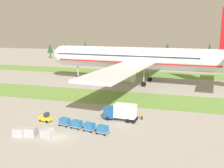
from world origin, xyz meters
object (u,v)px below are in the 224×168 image
object	(u,v)px
ground_crew_marshaller	(142,115)
taxiway_marker_0	(122,105)
cargo_dolly_third	(89,126)
catering_truck	(121,111)
baggage_tug	(46,118)
airliner	(141,58)
cargo_dolly_second	(77,124)
uld_container_1	(31,132)
cargo_dolly_lead	(65,121)
cargo_dolly_fourth	(103,129)
taxiway_marker_1	(43,94)
taxiway_marker_2	(72,96)
uld_container_2	(47,133)
uld_container_0	(19,132)

from	to	relation	value
ground_crew_marshaller	taxiway_marker_0	bearing A→B (deg)	-8.19
cargo_dolly_third	catering_truck	size ratio (longest dim) A/B	0.35
ground_crew_marshaller	catering_truck	bearing A→B (deg)	65.90
baggage_tug	cargo_dolly_third	distance (m)	10.83
airliner	taxiway_marker_0	size ratio (longest dim) A/B	189.36
cargo_dolly_second	cargo_dolly_third	world-z (taller)	same
baggage_tug	cargo_dolly_second	bearing A→B (deg)	-90.00
airliner	uld_container_1	bearing A→B (deg)	173.96
cargo_dolly_lead	cargo_dolly_fourth	distance (m)	8.70
airliner	ground_crew_marshaller	world-z (taller)	airliner
taxiway_marker_0	cargo_dolly_fourth	bearing A→B (deg)	-86.73
catering_truck	taxiway_marker_1	xyz separation A→B (m)	(-27.62, 14.77, -1.69)
airliner	taxiway_marker_2	distance (m)	29.88
cargo_dolly_second	ground_crew_marshaller	xyz separation A→B (m)	(11.19, 8.51, 0.03)
uld_container_1	taxiway_marker_2	world-z (taller)	uld_container_1
baggage_tug	taxiway_marker_2	world-z (taller)	baggage_tug
baggage_tug	taxiway_marker_0	world-z (taller)	baggage_tug
cargo_dolly_fourth	cargo_dolly_third	bearing A→B (deg)	90.00
catering_truck	taxiway_marker_2	size ratio (longest dim) A/B	15.11
cargo_dolly_second	taxiway_marker_1	distance (m)	29.87
catering_truck	uld_container_2	distance (m)	16.07
ground_crew_marshaller	uld_container_0	size ratio (longest dim) A/B	0.87
uld_container_1	taxiway_marker_0	bearing A→B (deg)	64.21
cargo_dolly_fourth	taxiway_marker_2	world-z (taller)	cargo_dolly_fourth
ground_crew_marshaller	uld_container_2	bearing A→B (deg)	88.03
baggage_tug	cargo_dolly_second	world-z (taller)	baggage_tug
cargo_dolly_second	taxiway_marker_0	distance (m)	17.73
taxiway_marker_1	cargo_dolly_second	bearing A→B (deg)	-46.46
cargo_dolly_third	ground_crew_marshaller	xyz separation A→B (m)	(8.36, 9.10, 0.03)
baggage_tug	uld_container_2	distance (m)	8.23
cargo_dolly_lead	uld_container_2	distance (m)	5.95
ground_crew_marshaller	cargo_dolly_fourth	bearing A→B (deg)	104.78
cargo_dolly_lead	taxiway_marker_0	world-z (taller)	cargo_dolly_lead
uld_container_1	uld_container_2	xyz separation A→B (m)	(3.06, 0.42, -0.00)
taxiway_marker_2	uld_container_0	bearing A→B (deg)	-83.73
ground_crew_marshaller	baggage_tug	bearing A→B (deg)	64.41
ground_crew_marshaller	taxiway_marker_1	distance (m)	34.39
airliner	cargo_dolly_lead	xyz separation A→B (m)	(-6.56, -45.62, -8.22)
taxiway_marker_2	taxiway_marker_1	bearing A→B (deg)	-177.61
cargo_dolly_second	ground_crew_marshaller	distance (m)	14.06
taxiway_marker_2	uld_container_2	bearing A→B (deg)	-73.55
cargo_dolly_lead	taxiway_marker_2	xyz separation A→B (m)	(-8.58, 21.44, -0.69)
uld_container_0	taxiway_marker_0	bearing A→B (deg)	61.14
catering_truck	uld_container_0	distance (m)	20.31
taxiway_marker_0	cargo_dolly_second	bearing A→B (deg)	-105.16
uld_container_0	uld_container_1	size ratio (longest dim) A/B	1.00
cargo_dolly_third	catering_truck	distance (m)	8.63
cargo_dolly_fourth	uld_container_2	distance (m)	9.93
uld_container_1	baggage_tug	bearing A→B (deg)	100.42
cargo_dolly_second	cargo_dolly_lead	bearing A→B (deg)	90.00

